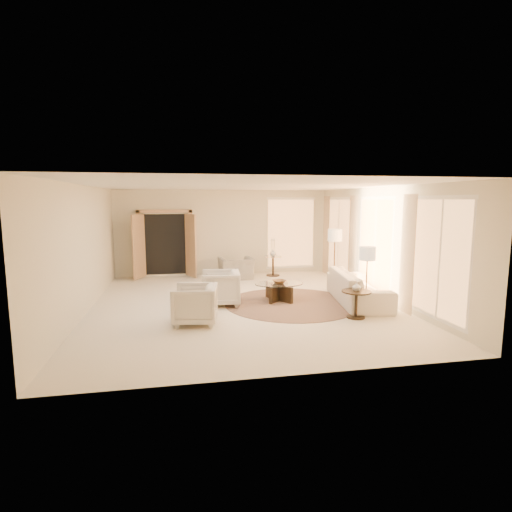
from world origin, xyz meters
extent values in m
cube|color=#F2E5CB|center=(0.00, 0.00, -0.01)|extent=(7.00, 8.00, 0.02)
cube|color=white|center=(0.00, 0.00, 2.80)|extent=(7.00, 8.00, 0.02)
cube|color=beige|center=(0.00, 4.00, 1.40)|extent=(7.00, 0.04, 2.80)
cube|color=beige|center=(0.00, -4.00, 1.40)|extent=(7.00, 0.04, 2.80)
cube|color=beige|center=(-3.50, 0.00, 1.40)|extent=(0.04, 8.00, 2.80)
cube|color=beige|center=(3.50, 0.00, 1.40)|extent=(0.04, 8.00, 2.80)
cube|color=tan|center=(-1.90, 3.89, 1.08)|extent=(1.80, 0.12, 2.16)
cube|color=tan|center=(-2.70, 3.62, 1.03)|extent=(0.35, 0.66, 2.00)
cube|color=tan|center=(-1.10, 3.62, 1.03)|extent=(0.35, 0.66, 2.00)
cylinder|color=#472E23|center=(1.16, -0.14, 0.01)|extent=(3.86, 3.86, 0.01)
imported|color=silver|center=(2.79, -0.33, 0.37)|extent=(1.38, 2.67, 0.74)
imported|color=silver|center=(-0.52, 0.07, 0.45)|extent=(0.89, 0.94, 0.90)
imported|color=silver|center=(-1.18, -1.30, 0.43)|extent=(0.91, 0.96, 0.87)
imported|color=gray|center=(0.29, 3.13, 0.45)|extent=(1.08, 0.75, 0.90)
cube|color=black|center=(0.93, 0.17, 0.20)|extent=(0.52, 0.82, 0.40)
cube|color=black|center=(0.93, 0.17, 0.20)|extent=(0.64, 0.74, 0.40)
cylinder|color=white|center=(0.93, 0.17, 0.43)|extent=(1.31, 1.31, 0.02)
cylinder|color=black|center=(2.18, -1.54, 0.01)|extent=(0.38, 0.38, 0.03)
cylinder|color=black|center=(2.18, -1.54, 0.28)|extent=(0.06, 0.06, 0.55)
cylinder|color=black|center=(2.18, -1.54, 0.57)|extent=(0.62, 0.62, 0.03)
cylinder|color=black|center=(1.55, 3.40, 0.02)|extent=(0.44, 0.44, 0.03)
cylinder|color=black|center=(1.55, 3.40, 0.32)|extent=(0.07, 0.07, 0.62)
cylinder|color=white|center=(1.55, 3.40, 0.64)|extent=(0.57, 0.57, 0.03)
cylinder|color=black|center=(2.90, 1.49, 0.02)|extent=(0.28, 0.28, 0.03)
cylinder|color=black|center=(2.90, 1.49, 0.70)|extent=(0.03, 0.03, 1.40)
cylinder|color=beige|center=(2.90, 1.49, 1.48)|extent=(0.40, 0.40, 0.34)
cylinder|color=black|center=(2.59, -1.14, 0.01)|extent=(0.25, 0.25, 0.03)
cylinder|color=black|center=(2.59, -1.14, 0.62)|extent=(0.03, 0.03, 1.24)
cylinder|color=beige|center=(2.59, -1.14, 1.31)|extent=(0.35, 0.35, 0.30)
imported|color=brown|center=(0.93, 0.17, 0.48)|extent=(0.36, 0.36, 0.08)
imported|color=white|center=(2.18, -1.54, 0.67)|extent=(0.20, 0.20, 0.19)
imported|color=white|center=(1.55, 3.40, 0.77)|extent=(0.25, 0.25, 0.23)
camera|label=1|loc=(-1.44, -9.18, 2.47)|focal=28.00mm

